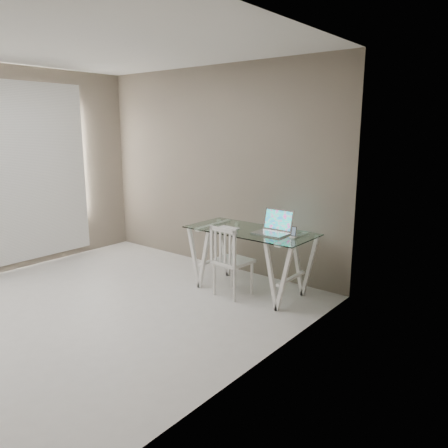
% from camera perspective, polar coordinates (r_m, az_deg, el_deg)
% --- Properties ---
extents(room, '(4.50, 4.52, 2.71)m').
position_cam_1_polar(room, '(4.54, -20.43, 9.39)').
color(room, beige).
rests_on(room, ground).
extents(desk, '(1.50, 0.70, 0.75)m').
position_cam_1_polar(desk, '(5.12, 3.42, -4.76)').
color(desk, silver).
rests_on(desk, ground).
extents(chair, '(0.40, 0.40, 0.83)m').
position_cam_1_polar(chair, '(4.95, 0.68, -4.48)').
color(chair, white).
rests_on(chair, ground).
extents(laptop, '(0.37, 0.32, 0.26)m').
position_cam_1_polar(laptop, '(4.90, 6.55, -0.48)').
color(laptop, '#B8B8BD').
rests_on(laptop, desk).
extents(keyboard, '(0.27, 0.11, 0.01)m').
position_cam_1_polar(keyboard, '(5.12, 0.67, -0.50)').
color(keyboard, silver).
rests_on(keyboard, desk).
extents(mouse, '(0.11, 0.06, 0.03)m').
position_cam_1_polar(mouse, '(4.82, 1.19, -1.17)').
color(mouse, silver).
rests_on(mouse, desk).
extents(phone_dock, '(0.06, 0.06, 0.12)m').
position_cam_1_polar(phone_dock, '(4.75, 9.07, -1.35)').
color(phone_dock, white).
rests_on(phone_dock, desk).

